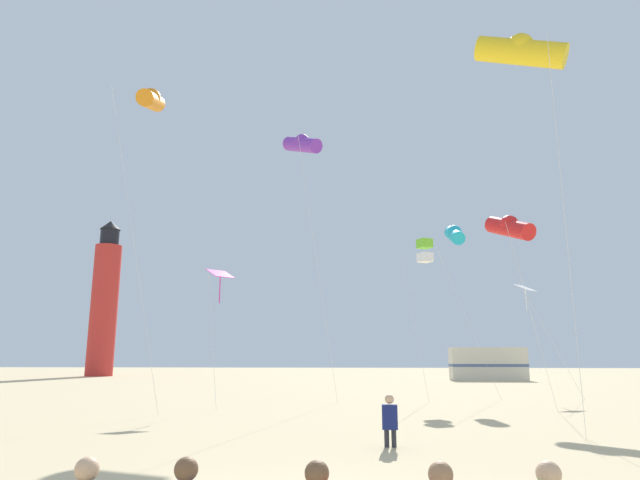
{
  "coord_description": "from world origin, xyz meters",
  "views": [
    {
      "loc": [
        0.88,
        -6.9,
        1.97
      ],
      "look_at": [
        -0.7,
        13.44,
        6.3
      ],
      "focal_mm": 31.04,
      "sensor_mm": 36.0,
      "label": 1
    }
  ],
  "objects_px": {
    "kite_tube_gold": "(520,51)",
    "kite_diamond_magenta": "(220,278)",
    "kite_tube_scarlet": "(509,227)",
    "kite_box_lime": "(425,251)",
    "kite_tube_orange": "(151,100)",
    "rv_van_cream": "(488,364)",
    "kite_tube_violet": "(302,144)",
    "lighthouse_distant": "(104,302)",
    "kite_diamond_white": "(526,291)",
    "kite_flyer_standing": "(390,420)",
    "kite_tube_cyan": "(454,234)"
  },
  "relations": [
    {
      "from": "kite_diamond_white",
      "to": "kite_tube_violet",
      "type": "bearing_deg",
      "value": -161.37
    },
    {
      "from": "kite_tube_violet",
      "to": "kite_tube_cyan",
      "type": "relative_size",
      "value": 1.43
    },
    {
      "from": "kite_box_lime",
      "to": "rv_van_cream",
      "type": "height_order",
      "value": "kite_box_lime"
    },
    {
      "from": "kite_flyer_standing",
      "to": "kite_box_lime",
      "type": "xyz_separation_m",
      "value": [
        2.52,
        14.17,
        6.48
      ]
    },
    {
      "from": "kite_tube_gold",
      "to": "lighthouse_distant",
      "type": "relative_size",
      "value": 0.66
    },
    {
      "from": "kite_tube_scarlet",
      "to": "kite_tube_violet",
      "type": "xyz_separation_m",
      "value": [
        -8.85,
        2.74,
        4.97
      ]
    },
    {
      "from": "lighthouse_distant",
      "to": "kite_tube_violet",
      "type": "bearing_deg",
      "value": -52.43
    },
    {
      "from": "kite_tube_scarlet",
      "to": "kite_diamond_magenta",
      "type": "bearing_deg",
      "value": -177.17
    },
    {
      "from": "kite_tube_scarlet",
      "to": "kite_tube_gold",
      "type": "xyz_separation_m",
      "value": [
        -1.51,
        -8.1,
        3.18
      ]
    },
    {
      "from": "kite_tube_gold",
      "to": "lighthouse_distant",
      "type": "distance_m",
      "value": 54.14
    },
    {
      "from": "kite_diamond_white",
      "to": "kite_tube_gold",
      "type": "height_order",
      "value": "kite_tube_gold"
    },
    {
      "from": "kite_tube_scarlet",
      "to": "lighthouse_distant",
      "type": "distance_m",
      "value": 48.88
    },
    {
      "from": "kite_diamond_white",
      "to": "kite_diamond_magenta",
      "type": "distance_m",
      "value": 15.84
    },
    {
      "from": "kite_flyer_standing",
      "to": "kite_tube_orange",
      "type": "distance_m",
      "value": 16.8
    },
    {
      "from": "kite_diamond_white",
      "to": "kite_flyer_standing",
      "type": "bearing_deg",
      "value": -115.85
    },
    {
      "from": "kite_diamond_white",
      "to": "kite_tube_violet",
      "type": "height_order",
      "value": "kite_tube_violet"
    },
    {
      "from": "kite_diamond_magenta",
      "to": "kite_tube_violet",
      "type": "bearing_deg",
      "value": 48.44
    },
    {
      "from": "kite_tube_gold",
      "to": "kite_diamond_magenta",
      "type": "relative_size",
      "value": 2.01
    },
    {
      "from": "kite_tube_scarlet",
      "to": "kite_tube_violet",
      "type": "bearing_deg",
      "value": 162.78
    },
    {
      "from": "kite_diamond_white",
      "to": "rv_van_cream",
      "type": "height_order",
      "value": "kite_diamond_white"
    },
    {
      "from": "kite_flyer_standing",
      "to": "kite_box_lime",
      "type": "distance_m",
      "value": 15.78
    },
    {
      "from": "kite_tube_orange",
      "to": "kite_tube_cyan",
      "type": "height_order",
      "value": "kite_tube_orange"
    },
    {
      "from": "kite_flyer_standing",
      "to": "kite_tube_gold",
      "type": "bearing_deg",
      "value": -156.48
    },
    {
      "from": "kite_box_lime",
      "to": "kite_tube_cyan",
      "type": "xyz_separation_m",
      "value": [
        1.79,
        1.82,
        1.2
      ]
    },
    {
      "from": "kite_tube_orange",
      "to": "kite_tube_violet",
      "type": "distance_m",
      "value": 7.43
    },
    {
      "from": "kite_tube_gold",
      "to": "kite_tube_cyan",
      "type": "height_order",
      "value": "kite_tube_gold"
    },
    {
      "from": "kite_tube_scarlet",
      "to": "kite_box_lime",
      "type": "bearing_deg",
      "value": 122.89
    },
    {
      "from": "kite_tube_orange",
      "to": "kite_diamond_white",
      "type": "bearing_deg",
      "value": 26.41
    },
    {
      "from": "kite_flyer_standing",
      "to": "lighthouse_distant",
      "type": "xyz_separation_m",
      "value": [
        -28.4,
        44.87,
        7.22
      ]
    },
    {
      "from": "kite_tube_violet",
      "to": "lighthouse_distant",
      "type": "distance_m",
      "value": 41.24
    },
    {
      "from": "rv_van_cream",
      "to": "lighthouse_distant",
      "type": "bearing_deg",
      "value": 169.22
    },
    {
      "from": "kite_tube_orange",
      "to": "kite_diamond_magenta",
      "type": "relative_size",
      "value": 2.38
    },
    {
      "from": "kite_tube_cyan",
      "to": "rv_van_cream",
      "type": "xyz_separation_m",
      "value": [
        5.95,
        21.74,
        -6.9
      ]
    },
    {
      "from": "kite_box_lime",
      "to": "rv_van_cream",
      "type": "xyz_separation_m",
      "value": [
        7.74,
        23.56,
        -5.7
      ]
    },
    {
      "from": "kite_tube_gold",
      "to": "lighthouse_distant",
      "type": "xyz_separation_m",
      "value": [
        -32.35,
        43.35,
        -2.5
      ]
    },
    {
      "from": "lighthouse_distant",
      "to": "kite_diamond_magenta",
      "type": "bearing_deg",
      "value": -58.38
    },
    {
      "from": "kite_tube_violet",
      "to": "rv_van_cream",
      "type": "height_order",
      "value": "kite_tube_violet"
    },
    {
      "from": "kite_tube_cyan",
      "to": "rv_van_cream",
      "type": "relative_size",
      "value": 1.39
    },
    {
      "from": "kite_tube_orange",
      "to": "kite_box_lime",
      "type": "relative_size",
      "value": 1.71
    },
    {
      "from": "kite_tube_gold",
      "to": "rv_van_cream",
      "type": "distance_m",
      "value": 37.82
    },
    {
      "from": "kite_tube_cyan",
      "to": "kite_diamond_magenta",
      "type": "distance_m",
      "value": 13.1
    },
    {
      "from": "kite_flyer_standing",
      "to": "rv_van_cream",
      "type": "bearing_deg",
      "value": -102.85
    },
    {
      "from": "kite_tube_violet",
      "to": "kite_tube_gold",
      "type": "distance_m",
      "value": 13.21
    },
    {
      "from": "kite_flyer_standing",
      "to": "kite_box_lime",
      "type": "relative_size",
      "value": 0.15
    },
    {
      "from": "kite_diamond_white",
      "to": "kite_tube_cyan",
      "type": "distance_m",
      "value": 4.63
    },
    {
      "from": "kite_tube_cyan",
      "to": "rv_van_cream",
      "type": "height_order",
      "value": "kite_tube_cyan"
    },
    {
      "from": "kite_tube_gold",
      "to": "kite_tube_orange",
      "type": "bearing_deg",
      "value": 154.77
    },
    {
      "from": "kite_flyer_standing",
      "to": "kite_diamond_white",
      "type": "bearing_deg",
      "value": -113.48
    },
    {
      "from": "kite_diamond_magenta",
      "to": "rv_van_cream",
      "type": "relative_size",
      "value": 0.85
    },
    {
      "from": "kite_tube_violet",
      "to": "kite_diamond_magenta",
      "type": "bearing_deg",
      "value": -131.56
    }
  ]
}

